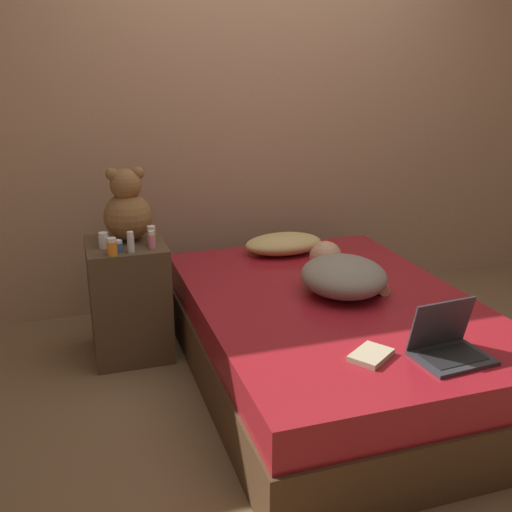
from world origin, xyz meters
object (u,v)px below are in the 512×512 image
bottle_white (104,240)px  bottle_blue (118,246)px  teddy_bear (127,209)px  laptop (448,345)px  bottle_clear (131,242)px  person_lying (342,274)px  book (371,355)px  bottle_orange (112,247)px  bottle_amber (152,236)px  bottle_pink (152,240)px  pillow (284,244)px

bottle_white → bottle_blue: bearing=-53.3°
bottle_blue → teddy_bear: bearing=67.9°
laptop → bottle_clear: bottle_clear is taller
person_lying → teddy_bear: bearing=156.8°
person_lying → book: (-0.20, -0.70, -0.08)m
bottle_blue → book: bearing=-51.6°
bottle_orange → bottle_white: (-0.03, 0.14, -0.00)m
bottle_white → laptop: bearing=-45.8°
bottle_blue → bottle_amber: bottle_amber is taller
laptop → bottle_white: bottle_white is taller
bottle_amber → teddy_bear: bearing=126.7°
teddy_bear → bottle_pink: (0.09, -0.20, -0.13)m
bottle_clear → bottle_white: bottle_clear is taller
bottle_orange → bottle_white: bottle_orange is taller
person_lying → bottle_blue: size_ratio=11.24×
bottle_orange → bottle_pink: (0.21, 0.05, 0.00)m
pillow → bottle_amber: (-0.82, -0.21, 0.18)m
bottle_orange → laptop: bearing=-43.2°
person_lying → book: bearing=-98.7°
teddy_bear → bottle_clear: (-0.02, -0.23, -0.12)m
bottle_amber → bottle_clear: bearing=-143.0°
bottle_amber → book: 1.36m
pillow → teddy_bear: size_ratio=1.21×
bottle_clear → book: size_ratio=0.50×
laptop → teddy_bear: size_ratio=0.77×
person_lying → bottle_orange: size_ratio=7.40×
bottle_pink → pillow: bearing=18.1°
teddy_bear → bottle_pink: 0.25m
bottle_amber → book: bearing=-59.2°
person_lying → book: person_lying is taller
pillow → bottle_white: (-1.07, -0.18, 0.17)m
teddy_bear → bottle_amber: (0.10, -0.14, -0.12)m
bottle_orange → bottle_clear: bearing=11.6°
laptop → bottle_clear: 1.60m
teddy_bear → bottle_orange: bearing=-114.7°
bottle_orange → book: bottle_orange is taller
pillow → bottle_pink: (-0.83, -0.27, 0.18)m
pillow → bottle_pink: bearing=-161.9°
laptop → bottle_pink: (-0.99, 1.17, 0.19)m
teddy_bear → bottle_amber: teddy_bear is taller
bottle_pink → bottle_white: size_ratio=1.16×
pillow → bottle_blue: size_ratio=8.13×
bottle_pink → book: (0.70, -1.09, -0.23)m
book → bottle_blue: bearing=128.4°
bottle_clear → bottle_amber: size_ratio=1.04×
pillow → book: bearing=-95.7°
bottle_white → teddy_bear: bearing=36.6°
bottle_amber → book: size_ratio=0.48×
pillow → book: pillow is taller
pillow → bottle_amber: bearing=-165.8°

